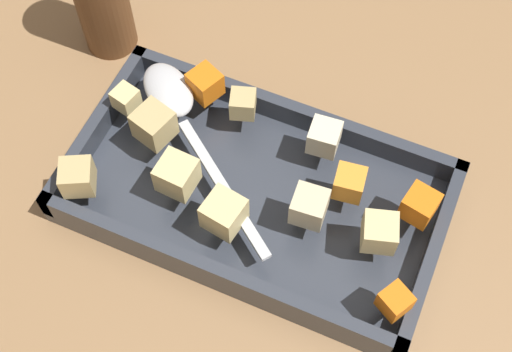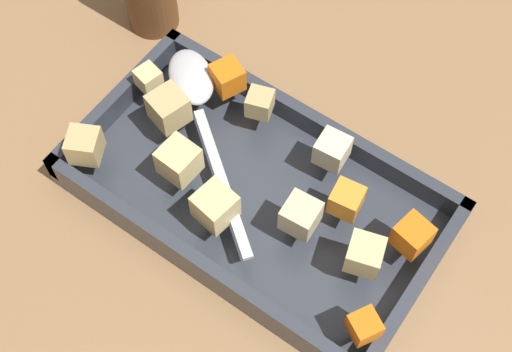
% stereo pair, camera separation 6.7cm
% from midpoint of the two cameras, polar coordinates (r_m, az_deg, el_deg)
% --- Properties ---
extents(ground_plane, '(4.00, 4.00, 0.00)m').
position_cam_midpoint_polar(ground_plane, '(0.71, -3.31, -3.61)').
color(ground_plane, '#936D47').
extents(baking_dish, '(0.36, 0.20, 0.04)m').
position_cam_midpoint_polar(baking_dish, '(0.70, -2.71, -1.83)').
color(baking_dish, '#333842').
rests_on(baking_dish, ground_plane).
extents(carrot_chunk_mid_left, '(0.04, 0.04, 0.03)m').
position_cam_midpoint_polar(carrot_chunk_mid_left, '(0.72, -6.76, 7.12)').
color(carrot_chunk_mid_left, orange).
rests_on(carrot_chunk_mid_left, baking_dish).
extents(carrot_chunk_mid_right, '(0.03, 0.03, 0.02)m').
position_cam_midpoint_polar(carrot_chunk_mid_right, '(0.62, 8.04, -10.21)').
color(carrot_chunk_mid_right, orange).
rests_on(carrot_chunk_mid_right, baking_dish).
extents(carrot_chunk_rim_edge, '(0.03, 0.03, 0.03)m').
position_cam_midpoint_polar(carrot_chunk_rim_edge, '(0.66, 10.18, -2.59)').
color(carrot_chunk_rim_edge, orange).
rests_on(carrot_chunk_rim_edge, baking_dish).
extents(carrot_chunk_front_center, '(0.03, 0.03, 0.03)m').
position_cam_midpoint_polar(carrot_chunk_front_center, '(0.66, 4.65, -0.83)').
color(carrot_chunk_front_center, orange).
rests_on(carrot_chunk_front_center, baking_dish).
extents(potato_chunk_far_left, '(0.04, 0.04, 0.03)m').
position_cam_midpoint_polar(potato_chunk_far_left, '(0.64, 6.94, -4.78)').
color(potato_chunk_far_left, '#E0CC89').
rests_on(potato_chunk_far_left, baking_dish).
extents(potato_chunk_far_right, '(0.03, 0.03, 0.02)m').
position_cam_midpoint_polar(potato_chunk_far_right, '(0.71, -3.76, 5.55)').
color(potato_chunk_far_right, tan).
rests_on(potato_chunk_far_right, baking_dish).
extents(potato_chunk_near_spoon, '(0.04, 0.04, 0.03)m').
position_cam_midpoint_polar(potato_chunk_near_spoon, '(0.64, -5.55, -3.26)').
color(potato_chunk_near_spoon, '#E0CC89').
rests_on(potato_chunk_near_spoon, baking_dish).
extents(potato_chunk_near_left, '(0.03, 0.03, 0.02)m').
position_cam_midpoint_polar(potato_chunk_near_left, '(0.73, -12.99, 5.84)').
color(potato_chunk_near_left, '#E0CC89').
rests_on(potato_chunk_near_left, baking_dish).
extents(potato_chunk_near_right, '(0.04, 0.04, 0.03)m').
position_cam_midpoint_polar(potato_chunk_near_right, '(0.67, -9.19, -0.18)').
color(potato_chunk_near_right, '#E0CC89').
rests_on(potato_chunk_near_right, baking_dish).
extents(potato_chunk_corner_se, '(0.03, 0.03, 0.03)m').
position_cam_midpoint_polar(potato_chunk_corner_se, '(0.65, 1.36, -2.73)').
color(potato_chunk_corner_se, beige).
rests_on(potato_chunk_corner_se, baking_dish).
extents(potato_chunk_corner_sw, '(0.04, 0.04, 0.03)m').
position_cam_midpoint_polar(potato_chunk_corner_sw, '(0.69, -16.83, -0.33)').
color(potato_chunk_corner_sw, tan).
rests_on(potato_chunk_corner_sw, baking_dish).
extents(potato_chunk_heap_top, '(0.04, 0.04, 0.03)m').
position_cam_midpoint_polar(potato_chunk_heap_top, '(0.70, -10.89, 3.82)').
color(potato_chunk_heap_top, tan).
rests_on(potato_chunk_heap_top, baking_dish).
extents(potato_chunk_heap_side, '(0.03, 0.03, 0.03)m').
position_cam_midpoint_polar(potato_chunk_heap_side, '(0.68, 2.73, 2.87)').
color(potato_chunk_heap_side, beige).
rests_on(potato_chunk_heap_side, baking_dish).
extents(serving_spoon, '(0.21, 0.16, 0.02)m').
position_cam_midpoint_polar(serving_spoon, '(0.72, -9.19, 5.80)').
color(serving_spoon, silver).
rests_on(serving_spoon, baking_dish).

